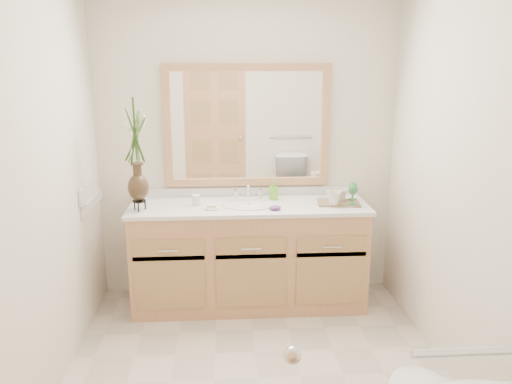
{
  "coord_description": "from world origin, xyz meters",
  "views": [
    {
      "loc": [
        -0.18,
        -2.69,
        1.88
      ],
      "look_at": [
        0.03,
        0.65,
        1.02
      ],
      "focal_mm": 35.0,
      "sensor_mm": 36.0,
      "label": 1
    }
  ],
  "objects": [
    {
      "name": "purple_dish",
      "position": [
        0.19,
        0.85,
        0.85
      ],
      "size": [
        0.11,
        0.1,
        0.03
      ],
      "primitive_type": "ellipsoid",
      "rotation": [
        0.0,
        0.0,
        0.41
      ],
      "color": "#572673",
      "rests_on": "counter"
    },
    {
      "name": "switch_plate",
      "position": [
        -1.19,
        0.76,
        0.98
      ],
      "size": [
        0.02,
        0.12,
        0.12
      ],
      "primitive_type": "cube",
      "color": "white",
      "rests_on": "wall_left"
    },
    {
      "name": "mug_left",
      "position": [
        0.64,
        0.92,
        0.9
      ],
      "size": [
        0.12,
        0.11,
        0.11
      ],
      "primitive_type": "imported",
      "rotation": [
        0.0,
        0.0,
        0.11
      ],
      "color": "beige",
      "rests_on": "tray"
    },
    {
      "name": "floor",
      "position": [
        0.0,
        0.0,
        0.0
      ],
      "size": [
        2.6,
        2.6,
        0.0
      ],
      "primitive_type": "plane",
      "color": "#BDB2A1",
      "rests_on": "ground"
    },
    {
      "name": "vanity",
      "position": [
        0.0,
        1.01,
        0.4
      ],
      "size": [
        1.8,
        0.55,
        0.8
      ],
      "color": "tan",
      "rests_on": "floor"
    },
    {
      "name": "goblet_front",
      "position": [
        0.79,
        0.92,
        0.95
      ],
      "size": [
        0.07,
        0.07,
        0.15
      ],
      "color": "#246C33",
      "rests_on": "tray"
    },
    {
      "name": "door",
      "position": [
        -0.3,
        -1.29,
        1.0
      ],
      "size": [
        0.8,
        0.03,
        2.0
      ],
      "primitive_type": "cube",
      "color": "tan",
      "rests_on": "floor"
    },
    {
      "name": "soap_dish",
      "position": [
        -0.29,
        0.9,
        0.84
      ],
      "size": [
        0.11,
        0.11,
        0.04
      ],
      "color": "beige",
      "rests_on": "counter"
    },
    {
      "name": "wall_back",
      "position": [
        0.0,
        1.3,
        1.2
      ],
      "size": [
        2.4,
        0.02,
        2.4
      ],
      "primitive_type": "cube",
      "color": "white",
      "rests_on": "floor"
    },
    {
      "name": "grab_bar",
      "position": [
        0.7,
        -1.27,
        0.95
      ],
      "size": [
        0.55,
        0.03,
        0.03
      ],
      "primitive_type": "cylinder",
      "rotation": [
        0.0,
        1.57,
        0.0
      ],
      "color": "silver",
      "rests_on": "wall_front"
    },
    {
      "name": "tumbler",
      "position": [
        -0.41,
        1.02,
        0.87
      ],
      "size": [
        0.06,
        0.06,
        0.08
      ],
      "primitive_type": "cylinder",
      "color": "beige",
      "rests_on": "counter"
    },
    {
      "name": "sink",
      "position": [
        0.0,
        1.0,
        0.78
      ],
      "size": [
        0.38,
        0.34,
        0.23
      ],
      "color": "white",
      "rests_on": "counter"
    },
    {
      "name": "tray",
      "position": [
        0.7,
        0.99,
        0.84
      ],
      "size": [
        0.34,
        0.25,
        0.02
      ],
      "primitive_type": "cube",
      "rotation": [
        0.0,
        0.0,
        -0.11
      ],
      "color": "brown",
      "rests_on": "counter"
    },
    {
      "name": "wall_front",
      "position": [
        0.0,
        -1.3,
        1.2
      ],
      "size": [
        2.4,
        0.02,
        2.4
      ],
      "primitive_type": "cube",
      "color": "white",
      "rests_on": "floor"
    },
    {
      "name": "mug_right",
      "position": [
        0.72,
        1.02,
        0.9
      ],
      "size": [
        0.14,
        0.14,
        0.1
      ],
      "primitive_type": "imported",
      "rotation": [
        0.0,
        0.0,
        0.83
      ],
      "color": "beige",
      "rests_on": "tray"
    },
    {
      "name": "soap_bottle",
      "position": [
        0.2,
        1.15,
        0.9
      ],
      "size": [
        0.06,
        0.07,
        0.14
      ],
      "primitive_type": "imported",
      "rotation": [
        0.0,
        0.0,
        -0.03
      ],
      "color": "#6DC42E",
      "rests_on": "counter"
    },
    {
      "name": "mirror",
      "position": [
        0.0,
        1.28,
        1.41
      ],
      "size": [
        1.32,
        0.04,
        0.97
      ],
      "color": "white",
      "rests_on": "wall_back"
    },
    {
      "name": "flower_vase",
      "position": [
        -0.82,
        0.91,
        1.33
      ],
      "size": [
        0.18,
        0.18,
        0.74
      ],
      "rotation": [
        0.0,
        0.0,
        -0.1
      ],
      "color": "black",
      "rests_on": "counter"
    },
    {
      "name": "wall_left",
      "position": [
        -1.2,
        0.0,
        1.2
      ],
      "size": [
        0.02,
        2.6,
        2.4
      ],
      "primitive_type": "cube",
      "color": "white",
      "rests_on": "floor"
    },
    {
      "name": "wall_right",
      "position": [
        1.2,
        0.0,
        1.2
      ],
      "size": [
        0.02,
        2.6,
        2.4
      ],
      "primitive_type": "cube",
      "color": "white",
      "rests_on": "floor"
    },
    {
      "name": "goblet_back",
      "position": [
        0.82,
        1.04,
        0.94
      ],
      "size": [
        0.06,
        0.06,
        0.14
      ],
      "color": "#246C33",
      "rests_on": "tray"
    },
    {
      "name": "counter",
      "position": [
        0.0,
        1.01,
        0.82
      ],
      "size": [
        1.84,
        0.57,
        0.03
      ],
      "primitive_type": "cube",
      "color": "silver",
      "rests_on": "vanity"
    }
  ]
}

